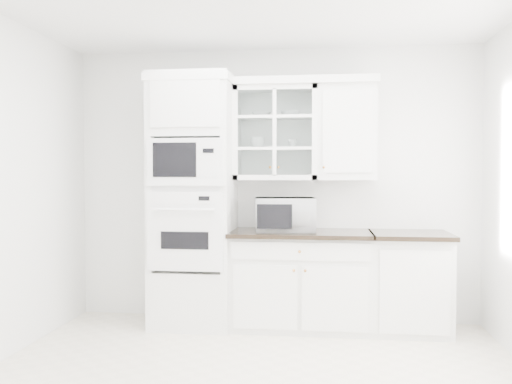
# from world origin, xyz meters

# --- Properties ---
(ground) EXTENTS (4.00, 3.50, 0.01)m
(ground) POSITION_xyz_m (0.00, 0.00, 0.01)
(ground) COLOR beige
(ground) RESTS_ON ground
(room_shell) EXTENTS (4.00, 3.50, 2.70)m
(room_shell) POSITION_xyz_m (0.00, 0.43, 1.78)
(room_shell) COLOR white
(room_shell) RESTS_ON ground
(oven_column) EXTENTS (0.76, 0.68, 2.40)m
(oven_column) POSITION_xyz_m (-0.75, 1.42, 1.20)
(oven_column) COLOR white
(oven_column) RESTS_ON ground
(base_cabinet_run) EXTENTS (1.32, 0.67, 0.92)m
(base_cabinet_run) POSITION_xyz_m (0.28, 1.45, 0.46)
(base_cabinet_run) COLOR white
(base_cabinet_run) RESTS_ON ground
(extra_base_cabinet) EXTENTS (0.72, 0.67, 0.92)m
(extra_base_cabinet) POSITION_xyz_m (1.28, 1.45, 0.46)
(extra_base_cabinet) COLOR white
(extra_base_cabinet) RESTS_ON ground
(upper_cabinet_glass) EXTENTS (0.80, 0.33, 0.90)m
(upper_cabinet_glass) POSITION_xyz_m (0.03, 1.58, 1.85)
(upper_cabinet_glass) COLOR white
(upper_cabinet_glass) RESTS_ON room_shell
(upper_cabinet_solid) EXTENTS (0.55, 0.33, 0.90)m
(upper_cabinet_solid) POSITION_xyz_m (0.71, 1.58, 1.85)
(upper_cabinet_solid) COLOR white
(upper_cabinet_solid) RESTS_ON room_shell
(crown_molding) EXTENTS (2.14, 0.38, 0.07)m
(crown_molding) POSITION_xyz_m (-0.07, 1.56, 2.33)
(crown_molding) COLOR white
(crown_molding) RESTS_ON room_shell
(countertop_microwave) EXTENTS (0.60, 0.52, 0.32)m
(countertop_microwave) POSITION_xyz_m (0.13, 1.40, 1.08)
(countertop_microwave) COLOR white
(countertop_microwave) RESTS_ON base_cabinet_run
(bowl_a) EXTENTS (0.19, 0.19, 0.05)m
(bowl_a) POSITION_xyz_m (-0.11, 1.58, 2.03)
(bowl_a) COLOR white
(bowl_a) RESTS_ON upper_cabinet_glass
(bowl_b) EXTENTS (0.22, 0.22, 0.05)m
(bowl_b) POSITION_xyz_m (0.17, 1.57, 2.04)
(bowl_b) COLOR white
(bowl_b) RESTS_ON upper_cabinet_glass
(cup_a) EXTENTS (0.15, 0.15, 0.11)m
(cup_a) POSITION_xyz_m (-0.15, 1.59, 1.76)
(cup_a) COLOR white
(cup_a) RESTS_ON upper_cabinet_glass
(cup_b) EXTENTS (0.12, 0.12, 0.08)m
(cup_b) POSITION_xyz_m (0.19, 1.59, 1.75)
(cup_b) COLOR white
(cup_b) RESTS_ON upper_cabinet_glass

